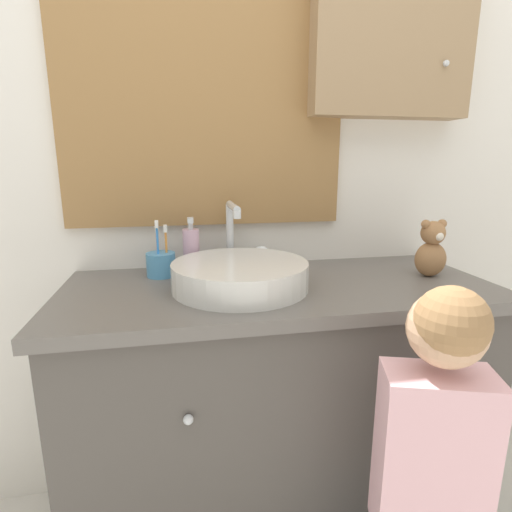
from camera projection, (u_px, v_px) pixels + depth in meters
The scene contains 7 objects.
wall_back at pixel (266, 129), 1.33m from camera, with size 3.20×0.18×2.50m.
vanity_counter at pixel (278, 409), 1.26m from camera, with size 1.24×0.53×0.83m.
sink_basin at pixel (240, 273), 1.12m from camera, with size 0.38×0.44×0.23m.
toothbrush_holder at pixel (161, 263), 1.24m from camera, with size 0.09×0.09×0.18m.
soap_dispenser at pixel (191, 250), 1.27m from camera, with size 0.05×0.05×0.18m.
child_figure at pixel (431, 470), 0.85m from camera, with size 0.33×0.43×0.95m.
teddy_bear at pixel (431, 250), 1.23m from camera, with size 0.10×0.08×0.18m.
Camera 1 is at (-0.28, -0.74, 1.18)m, focal length 28.00 mm.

